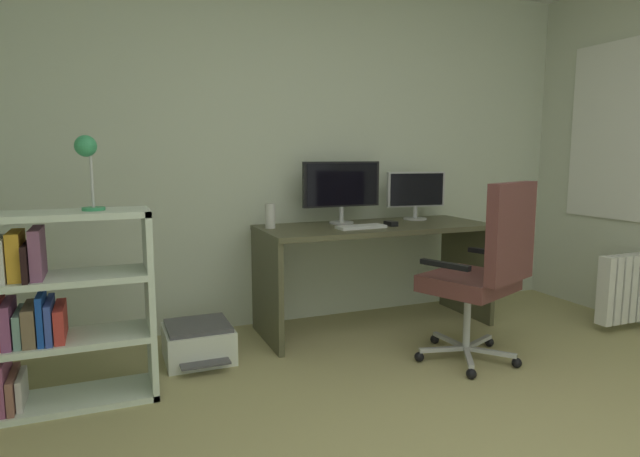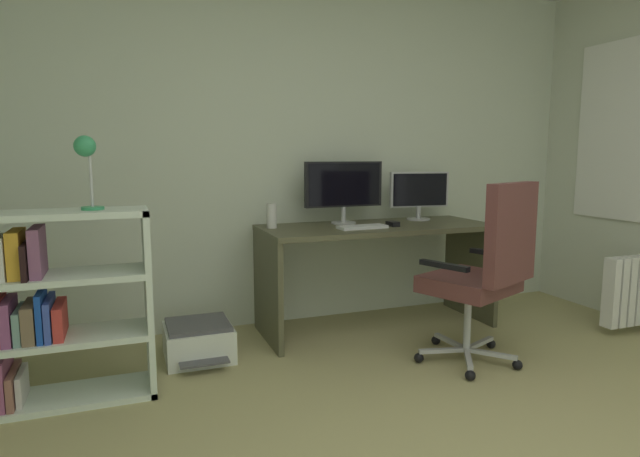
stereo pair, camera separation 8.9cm
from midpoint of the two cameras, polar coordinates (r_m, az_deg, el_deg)
wall_back at (r=3.99m, az=-2.51°, el=8.26°), size 4.78×0.10×2.56m
desk at (r=3.84m, az=6.81°, el=-2.44°), size 1.66×0.66×0.76m
monitor_main at (r=3.84m, az=3.25°, el=4.55°), size 0.60×0.18×0.45m
monitor_secondary at (r=4.14m, az=11.24°, el=3.88°), size 0.47×0.18×0.37m
keyboard at (r=3.62m, az=5.28°, el=0.16°), size 0.35×0.15×0.02m
computer_mouse at (r=3.76m, az=8.52°, el=0.50°), size 0.07×0.10×0.03m
desktop_speaker at (r=3.63m, az=-4.54°, el=1.37°), size 0.07×0.07×0.17m
office_chair at (r=3.27m, az=18.15°, el=-4.02°), size 0.66×0.68×1.10m
bookshelf at (r=2.98m, az=-26.85°, el=-7.68°), size 0.84×0.33×0.98m
desk_lamp at (r=2.87m, az=-23.06°, el=7.20°), size 0.13×0.11×0.37m
printer at (r=3.43m, az=-12.20°, el=-11.75°), size 0.40×0.48×0.23m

